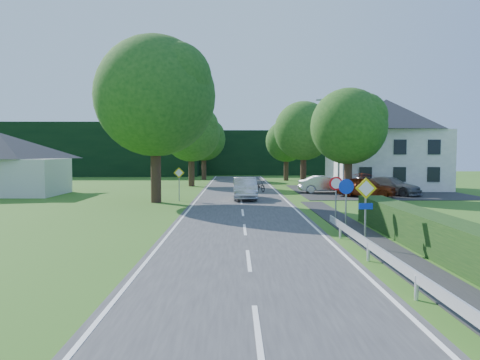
{
  "coord_description": "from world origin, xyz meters",
  "views": [
    {
      "loc": [
        -0.43,
        -8.82,
        3.48
      ],
      "look_at": [
        -0.15,
        18.32,
        1.91
      ],
      "focal_mm": 35.0,
      "sensor_mm": 36.0,
      "label": 1
    }
  ],
  "objects_px": {
    "streetlight": "(337,141)",
    "parasol": "(362,183)",
    "parked_car_silver_a": "(325,184)",
    "parked_car_grey": "(390,186)",
    "parked_car_red": "(366,187)",
    "motorcycle": "(260,186)",
    "moving_car": "(245,188)"
  },
  "relations": [
    {
      "from": "moving_car",
      "to": "parked_car_red",
      "type": "xyz_separation_m",
      "value": [
        9.52,
        1.77,
        -0.02
      ]
    },
    {
      "from": "streetlight",
      "to": "parasol",
      "type": "xyz_separation_m",
      "value": [
        1.94,
        -0.5,
        -3.49
      ]
    },
    {
      "from": "parked_car_red",
      "to": "streetlight",
      "type": "bearing_deg",
      "value": 64.91
    },
    {
      "from": "motorcycle",
      "to": "parked_car_silver_a",
      "type": "relative_size",
      "value": 0.45
    },
    {
      "from": "parked_car_red",
      "to": "parasol",
      "type": "xyz_separation_m",
      "value": [
        0.18,
        1.91,
        0.15
      ]
    },
    {
      "from": "motorcycle",
      "to": "parked_car_red",
      "type": "height_order",
      "value": "parked_car_red"
    },
    {
      "from": "moving_car",
      "to": "parasol",
      "type": "height_order",
      "value": "parasol"
    },
    {
      "from": "parked_car_grey",
      "to": "parasol",
      "type": "distance_m",
      "value": 2.26
    },
    {
      "from": "moving_car",
      "to": "parked_car_red",
      "type": "bearing_deg",
      "value": 10.0
    },
    {
      "from": "parked_car_red",
      "to": "parked_car_silver_a",
      "type": "bearing_deg",
      "value": 62.05
    },
    {
      "from": "parked_car_red",
      "to": "parasol",
      "type": "bearing_deg",
      "value": 23.35
    },
    {
      "from": "streetlight",
      "to": "parked_car_silver_a",
      "type": "height_order",
      "value": "streetlight"
    },
    {
      "from": "parked_car_silver_a",
      "to": "parked_car_grey",
      "type": "relative_size",
      "value": 0.88
    },
    {
      "from": "motorcycle",
      "to": "parked_car_silver_a",
      "type": "xyz_separation_m",
      "value": [
        5.53,
        -1.11,
        0.21
      ]
    },
    {
      "from": "motorcycle",
      "to": "parked_car_silver_a",
      "type": "distance_m",
      "value": 5.64
    },
    {
      "from": "motorcycle",
      "to": "parked_car_grey",
      "type": "distance_m",
      "value": 10.96
    },
    {
      "from": "parasol",
      "to": "streetlight",
      "type": "bearing_deg",
      "value": 165.54
    },
    {
      "from": "motorcycle",
      "to": "parasol",
      "type": "xyz_separation_m",
      "value": [
        8.2,
        -3.01,
        0.41
      ]
    },
    {
      "from": "moving_car",
      "to": "parked_car_silver_a",
      "type": "bearing_deg",
      "value": 37.91
    },
    {
      "from": "streetlight",
      "to": "parked_car_grey",
      "type": "relative_size",
      "value": 1.57
    },
    {
      "from": "parasol",
      "to": "moving_car",
      "type": "bearing_deg",
      "value": -159.21
    },
    {
      "from": "streetlight",
      "to": "parked_car_silver_a",
      "type": "xyz_separation_m",
      "value": [
        -0.74,
        1.4,
        -3.69
      ]
    },
    {
      "from": "streetlight",
      "to": "motorcycle",
      "type": "height_order",
      "value": "streetlight"
    },
    {
      "from": "streetlight",
      "to": "parked_car_grey",
      "type": "bearing_deg",
      "value": -12.26
    },
    {
      "from": "parked_car_silver_a",
      "to": "parasol",
      "type": "height_order",
      "value": "parasol"
    },
    {
      "from": "motorcycle",
      "to": "moving_car",
      "type": "bearing_deg",
      "value": -121.65
    },
    {
      "from": "parked_car_silver_a",
      "to": "parked_car_grey",
      "type": "distance_m",
      "value": 5.4
    },
    {
      "from": "streetlight",
      "to": "moving_car",
      "type": "height_order",
      "value": "streetlight"
    },
    {
      "from": "parked_car_silver_a",
      "to": "parked_car_grey",
      "type": "bearing_deg",
      "value": -117.65
    },
    {
      "from": "parasol",
      "to": "parked_car_red",
      "type": "bearing_deg",
      "value": -95.52
    },
    {
      "from": "streetlight",
      "to": "parasol",
      "type": "height_order",
      "value": "streetlight"
    },
    {
      "from": "motorcycle",
      "to": "parked_car_red",
      "type": "distance_m",
      "value": 9.41
    }
  ]
}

